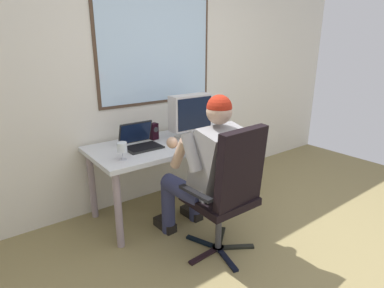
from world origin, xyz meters
name	(u,v)px	position (x,y,z in m)	size (l,w,h in m)	color
wall_rear	(156,72)	(0.00, 2.00, 1.34)	(5.82, 0.08, 2.67)	silver
desk	(175,148)	(-0.07, 1.57, 0.63)	(1.65, 0.74, 0.72)	gray
office_chair	(230,187)	(-0.19, 0.65, 0.61)	(0.59, 0.59, 1.07)	black
person_seated	(206,168)	(-0.20, 0.91, 0.67)	(0.55, 0.81, 1.28)	#2C3051
crt_monitor	(191,113)	(0.12, 1.56, 0.97)	(0.44, 0.21, 0.43)	beige
laptop	(140,140)	(-0.43, 1.60, 0.78)	(0.32, 0.30, 0.22)	black
wine_glass	(122,148)	(-0.70, 1.38, 0.82)	(0.08, 0.08, 0.15)	silver
desk_speaker	(154,131)	(-0.21, 1.73, 0.80)	(0.08, 0.08, 0.16)	black
cd_case	(230,133)	(0.54, 1.41, 0.72)	(0.18, 0.17, 0.01)	#2E1E2B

